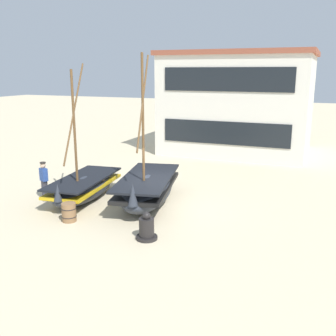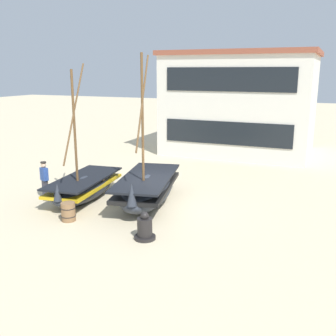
# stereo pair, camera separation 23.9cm
# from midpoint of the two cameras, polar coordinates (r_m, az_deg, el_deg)

# --- Properties ---
(ground_plane) EXTENTS (120.00, 120.00, 0.00)m
(ground_plane) POSITION_cam_midpoint_polar(r_m,az_deg,el_deg) (16.19, -0.97, -5.60)
(ground_plane) COLOR beige
(fishing_boat_near_left) EXTENTS (2.93, 5.15, 6.06)m
(fishing_boat_near_left) POSITION_cam_midpoint_polar(r_m,az_deg,el_deg) (16.34, -2.62, -2.99)
(fishing_boat_near_left) COLOR #2D333D
(fishing_boat_near_left) RESTS_ON ground
(fishing_boat_centre_large) EXTENTS (2.22, 4.50, 5.69)m
(fishing_boat_centre_large) POSITION_cam_midpoint_polar(r_m,az_deg,el_deg) (17.31, -11.65, -2.68)
(fishing_boat_centre_large) COLOR #2D333D
(fishing_boat_centre_large) RESTS_ON ground
(fisherman_by_hull) EXTENTS (0.42, 0.35, 1.68)m
(fisherman_by_hull) POSITION_cam_midpoint_polar(r_m,az_deg,el_deg) (17.52, -17.01, -1.84)
(fisherman_by_hull) COLOR #33333D
(fisherman_by_hull) RESTS_ON ground
(capstan_winch) EXTENTS (0.72, 0.72, 0.94)m
(capstan_winch) POSITION_cam_midpoint_polar(r_m,az_deg,el_deg) (13.10, -2.85, -8.72)
(capstan_winch) COLOR black
(capstan_winch) RESTS_ON ground
(wooden_barrel) EXTENTS (0.56, 0.56, 0.70)m
(wooden_barrel) POSITION_cam_midpoint_polar(r_m,az_deg,el_deg) (15.03, -13.76, -6.16)
(wooden_barrel) COLOR olive
(wooden_barrel) RESTS_ON ground
(harbor_building_main) EXTENTS (9.64, 7.26, 6.64)m
(harbor_building_main) POSITION_cam_midpoint_polar(r_m,az_deg,el_deg) (27.39, 10.74, 9.29)
(harbor_building_main) COLOR silver
(harbor_building_main) RESTS_ON ground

